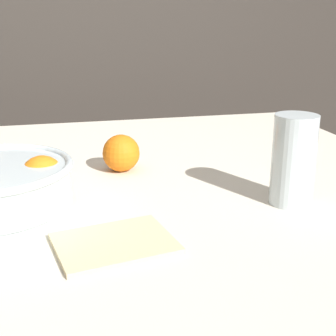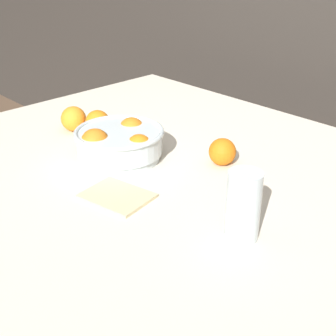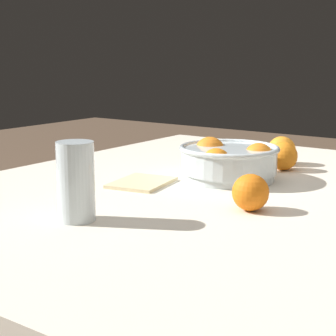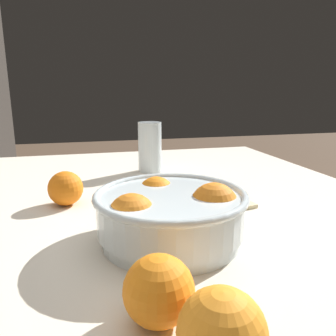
# 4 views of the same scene
# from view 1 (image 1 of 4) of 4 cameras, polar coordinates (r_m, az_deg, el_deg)

# --- Properties ---
(dining_table) EXTENTS (1.39, 1.20, 0.76)m
(dining_table) POSITION_cam_1_polar(r_m,az_deg,el_deg) (0.85, -11.79, -7.59)
(dining_table) COLOR beige
(dining_table) RESTS_ON ground_plane
(juice_glass) EXTENTS (0.07, 0.07, 0.15)m
(juice_glass) POSITION_cam_1_polar(r_m,az_deg,el_deg) (0.79, 15.01, 0.54)
(juice_glass) COLOR #F4A314
(juice_glass) RESTS_ON dining_table
(orange_loose_near_bowl) EXTENTS (0.07, 0.07, 0.07)m
(orange_loose_near_bowl) POSITION_cam_1_polar(r_m,az_deg,el_deg) (0.94, -5.73, 1.82)
(orange_loose_near_bowl) COLOR orange
(orange_loose_near_bowl) RESTS_ON dining_table
(napkin) EXTENTS (0.18, 0.15, 0.01)m
(napkin) POSITION_cam_1_polar(r_m,az_deg,el_deg) (0.65, -6.55, -9.12)
(napkin) COLOR beige
(napkin) RESTS_ON dining_table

